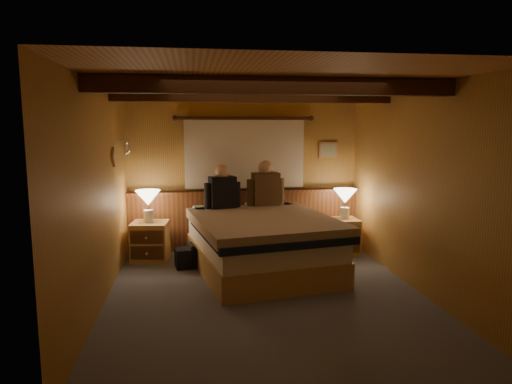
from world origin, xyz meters
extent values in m
plane|color=#535762|center=(0.00, 0.00, 0.00)|extent=(4.20, 4.20, 0.00)
plane|color=#D6A050|center=(0.00, 0.00, 2.40)|extent=(4.20, 4.20, 0.00)
plane|color=#B78A41|center=(0.00, 2.10, 1.20)|extent=(3.60, 0.00, 3.60)
plane|color=#B78A41|center=(-1.80, 0.00, 1.20)|extent=(0.00, 4.20, 4.20)
plane|color=#B78A41|center=(1.80, 0.00, 1.20)|extent=(0.00, 4.20, 4.20)
plane|color=#B78A41|center=(0.00, -2.10, 1.20)|extent=(3.60, 0.00, 3.60)
cube|color=brown|center=(0.00, 2.04, 0.45)|extent=(3.60, 0.12, 0.90)
cube|color=brown|center=(0.00, 1.98, 0.92)|extent=(3.60, 0.22, 0.04)
cylinder|color=#452211|center=(0.00, 2.02, 2.05)|extent=(2.10, 0.05, 0.05)
sphere|color=#452211|center=(-1.05, 2.02, 2.05)|extent=(0.08, 0.08, 0.08)
sphere|color=#452211|center=(1.05, 2.02, 2.05)|extent=(0.08, 0.08, 0.08)
cube|color=beige|center=(0.00, 2.03, 1.50)|extent=(1.85, 0.08, 1.05)
cube|color=#452211|center=(0.00, -0.60, 2.31)|extent=(3.60, 0.15, 0.16)
cube|color=#452211|center=(0.00, 0.90, 2.31)|extent=(3.60, 0.15, 0.16)
cylinder|color=silver|center=(-1.74, 1.60, 1.75)|extent=(0.03, 0.55, 0.03)
torus|color=silver|center=(-1.71, 1.45, 1.63)|extent=(0.01, 0.21, 0.21)
torus|color=silver|center=(-1.71, 1.68, 1.63)|extent=(0.01, 0.21, 0.21)
cube|color=tan|center=(1.35, 2.08, 1.55)|extent=(0.30, 0.03, 0.25)
cube|color=#BEBB9D|center=(1.35, 2.06, 1.55)|extent=(0.24, 0.01, 0.19)
cube|color=tan|center=(0.08, 0.90, 0.16)|extent=(1.96, 2.40, 0.32)
cube|color=white|center=(0.08, 0.90, 0.45)|extent=(1.92, 2.35, 0.26)
cube|color=black|center=(0.13, 0.64, 0.61)|extent=(1.95, 1.99, 0.09)
cube|color=pink|center=(0.10, 0.78, 0.69)|extent=(2.03, 2.21, 0.13)
cube|color=white|center=(-0.47, 1.66, 0.67)|extent=(0.70, 0.47, 0.17)
cube|color=white|center=(0.34, 1.80, 0.67)|extent=(0.70, 0.47, 0.17)
cube|color=tan|center=(-1.43, 1.59, 0.28)|extent=(0.56, 0.52, 0.56)
cube|color=brown|center=(-1.46, 1.37, 0.39)|extent=(0.46, 0.08, 0.20)
cube|color=brown|center=(-1.46, 1.37, 0.17)|extent=(0.46, 0.08, 0.20)
cylinder|color=silver|center=(-1.46, 1.37, 0.39)|extent=(0.03, 0.03, 0.03)
cylinder|color=silver|center=(-1.46, 1.37, 0.17)|extent=(0.03, 0.03, 0.03)
cube|color=tan|center=(1.41, 1.53, 0.27)|extent=(0.49, 0.44, 0.54)
cube|color=brown|center=(1.41, 1.32, 0.38)|extent=(0.44, 0.02, 0.19)
cube|color=brown|center=(1.41, 1.32, 0.16)|extent=(0.44, 0.02, 0.19)
cylinder|color=silver|center=(1.41, 1.32, 0.38)|extent=(0.03, 0.03, 0.03)
cylinder|color=silver|center=(1.41, 1.32, 0.16)|extent=(0.03, 0.03, 0.03)
cylinder|color=white|center=(-1.45, 1.60, 0.65)|extent=(0.14, 0.14, 0.18)
cylinder|color=silver|center=(-1.45, 1.60, 0.77)|extent=(0.02, 0.02, 0.10)
cone|color=#FFF0C6|center=(-1.45, 1.60, 0.91)|extent=(0.35, 0.35, 0.22)
cylinder|color=white|center=(1.46, 1.53, 0.63)|extent=(0.14, 0.14, 0.17)
cylinder|color=silver|center=(1.46, 1.53, 0.74)|extent=(0.02, 0.02, 0.10)
cone|color=#FFF0C6|center=(1.46, 1.53, 0.89)|extent=(0.35, 0.35, 0.21)
cube|color=black|center=(-0.38, 1.54, 0.97)|extent=(0.41, 0.30, 0.49)
cylinder|color=black|center=(-0.59, 1.49, 0.93)|extent=(0.12, 0.12, 0.39)
cylinder|color=black|center=(-0.17, 1.59, 0.93)|extent=(0.12, 0.12, 0.39)
sphere|color=#DBA983|center=(-0.38, 1.54, 1.28)|extent=(0.21, 0.21, 0.21)
cube|color=#48331D|center=(0.27, 1.68, 0.98)|extent=(0.42, 0.28, 0.52)
cylinder|color=#48331D|center=(0.05, 1.65, 0.94)|extent=(0.12, 0.12, 0.41)
cylinder|color=#48331D|center=(0.50, 1.72, 0.94)|extent=(0.12, 0.12, 0.41)
sphere|color=#DBA983|center=(0.27, 1.68, 1.31)|extent=(0.23, 0.23, 0.23)
cube|color=black|center=(-0.84, 1.18, 0.14)|extent=(0.49, 0.34, 0.27)
cylinder|color=black|center=(-0.84, 1.18, 0.29)|extent=(0.11, 0.28, 0.07)
camera|label=1|loc=(-0.82, -4.99, 1.94)|focal=32.00mm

